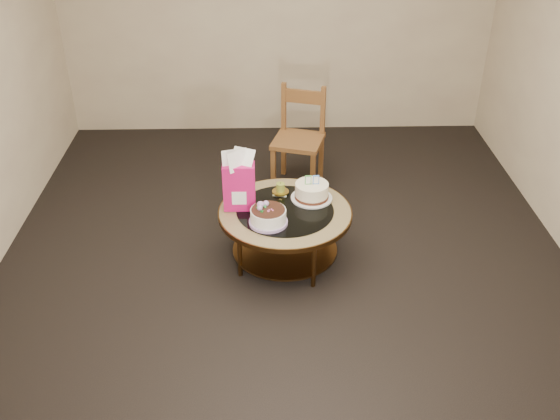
{
  "coord_description": "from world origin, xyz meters",
  "views": [
    {
      "loc": [
        -0.14,
        -4.0,
        2.96
      ],
      "look_at": [
        -0.04,
        0.02,
        0.45
      ],
      "focal_mm": 40.0,
      "sensor_mm": 36.0,
      "label": 1
    }
  ],
  "objects_px": {
    "coffee_table": "(285,219)",
    "cream_cake": "(312,192)",
    "decorated_cake": "(268,217)",
    "dining_chair": "(299,138)",
    "gift_bag": "(239,180)"
  },
  "relations": [
    {
      "from": "coffee_table",
      "to": "decorated_cake",
      "type": "xyz_separation_m",
      "value": [
        -0.13,
        -0.18,
        0.13
      ]
    },
    {
      "from": "cream_cake",
      "to": "gift_bag",
      "type": "bearing_deg",
      "value": -171.18
    },
    {
      "from": "decorated_cake",
      "to": "dining_chair",
      "type": "distance_m",
      "value": 1.43
    },
    {
      "from": "decorated_cake",
      "to": "gift_bag",
      "type": "xyz_separation_m",
      "value": [
        -0.21,
        0.23,
        0.18
      ]
    },
    {
      "from": "gift_bag",
      "to": "decorated_cake",
      "type": "bearing_deg",
      "value": -46.99
    },
    {
      "from": "gift_bag",
      "to": "dining_chair",
      "type": "bearing_deg",
      "value": 66.51
    },
    {
      "from": "gift_bag",
      "to": "coffee_table",
      "type": "bearing_deg",
      "value": -7.81
    },
    {
      "from": "decorated_cake",
      "to": "cream_cake",
      "type": "height_order",
      "value": "cream_cake"
    },
    {
      "from": "coffee_table",
      "to": "cream_cake",
      "type": "xyz_separation_m",
      "value": [
        0.21,
        0.16,
        0.14
      ]
    },
    {
      "from": "decorated_cake",
      "to": "cream_cake",
      "type": "bearing_deg",
      "value": 45.06
    },
    {
      "from": "coffee_table",
      "to": "cream_cake",
      "type": "relative_size",
      "value": 3.16
    },
    {
      "from": "cream_cake",
      "to": "gift_bag",
      "type": "relative_size",
      "value": 0.68
    },
    {
      "from": "decorated_cake",
      "to": "dining_chair",
      "type": "relative_size",
      "value": 0.3
    },
    {
      "from": "decorated_cake",
      "to": "dining_chair",
      "type": "bearing_deg",
      "value": 77.93
    },
    {
      "from": "dining_chair",
      "to": "gift_bag",
      "type": "bearing_deg",
      "value": -97.09
    }
  ]
}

